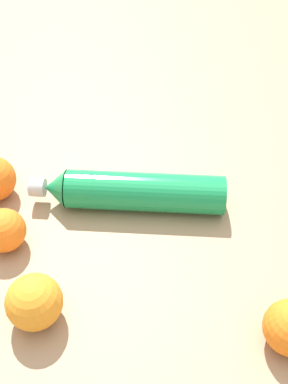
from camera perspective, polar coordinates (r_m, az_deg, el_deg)
The scene contains 4 objects.
ground_plane at distance 0.75m, azimuth 0.19°, elevation -3.10°, with size 2.40×2.40×0.00m, color #9E7F60.
water_bottle at distance 0.75m, azimuth -1.60°, elevation 0.07°, with size 0.09×0.32×0.06m.
orange_2 at distance 0.72m, azimuth -17.21°, elevation -4.62°, with size 0.07×0.07×0.07m, color orange.
orange_3 at distance 0.63m, azimuth -13.61°, elevation -13.25°, with size 0.08×0.08×0.08m, color orange.
Camera 1 is at (0.50, -0.01, 0.57)m, focal length 42.50 mm.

